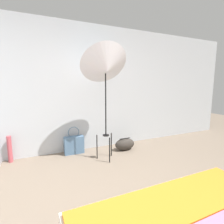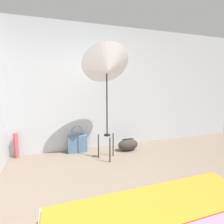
{
  "view_description": "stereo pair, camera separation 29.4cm",
  "coord_description": "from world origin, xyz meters",
  "px_view_note": "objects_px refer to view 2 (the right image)",
  "views": [
    {
      "loc": [
        -0.93,
        -1.15,
        1.38
      ],
      "look_at": [
        0.27,
        1.5,
        0.93
      ],
      "focal_mm": 28.0,
      "sensor_mm": 36.0,
      "label": 1
    },
    {
      "loc": [
        -0.66,
        -1.26,
        1.38
      ],
      "look_at": [
        0.27,
        1.5,
        0.93
      ],
      "focal_mm": 28.0,
      "sensor_mm": 36.0,
      "label": 2
    }
  ],
  "objects_px": {
    "photo_umbrella": "(107,68)",
    "tote_bag": "(77,143)",
    "duffel_bag": "(128,145)",
    "paper_roll": "(16,146)"
  },
  "relations": [
    {
      "from": "tote_bag",
      "to": "paper_roll",
      "type": "height_order",
      "value": "tote_bag"
    },
    {
      "from": "photo_umbrella",
      "to": "tote_bag",
      "type": "height_order",
      "value": "photo_umbrella"
    },
    {
      "from": "photo_umbrella",
      "to": "duffel_bag",
      "type": "distance_m",
      "value": 1.66
    },
    {
      "from": "tote_bag",
      "to": "duffel_bag",
      "type": "height_order",
      "value": "tote_bag"
    },
    {
      "from": "photo_umbrella",
      "to": "tote_bag",
      "type": "xyz_separation_m",
      "value": [
        -0.49,
        0.51,
        -1.49
      ]
    },
    {
      "from": "photo_umbrella",
      "to": "paper_roll",
      "type": "relative_size",
      "value": 4.31
    },
    {
      "from": "photo_umbrella",
      "to": "duffel_bag",
      "type": "bearing_deg",
      "value": 25.76
    },
    {
      "from": "duffel_bag",
      "to": "paper_roll",
      "type": "distance_m",
      "value": 2.19
    },
    {
      "from": "tote_bag",
      "to": "paper_roll",
      "type": "distance_m",
      "value": 1.14
    },
    {
      "from": "tote_bag",
      "to": "duffel_bag",
      "type": "bearing_deg",
      "value": -13.63
    }
  ]
}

